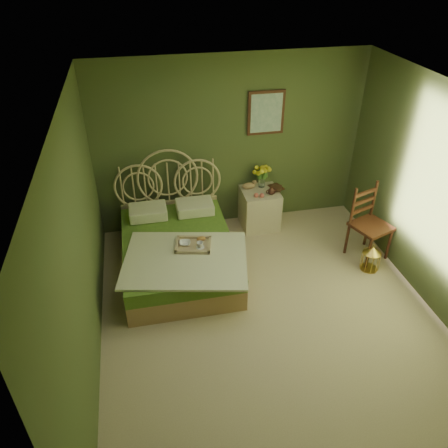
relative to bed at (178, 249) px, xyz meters
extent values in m
plane|color=#C5AF8E|center=(0.96, -1.19, -0.30)|extent=(4.50, 4.50, 0.00)
plane|color=silver|center=(0.96, -1.19, 2.30)|extent=(4.50, 4.50, 0.00)
plane|color=#43552D|center=(0.96, 1.06, 1.00)|extent=(4.00, 0.00, 4.00)
plane|color=#43552D|center=(-1.04, -1.19, 1.00)|extent=(0.00, 4.50, 4.50)
plane|color=#43552D|center=(2.96, -1.19, 1.00)|extent=(0.00, 4.50, 4.50)
cube|color=#391A0F|center=(1.48, 1.04, 1.45)|extent=(0.54, 0.03, 0.64)
cube|color=beige|center=(1.48, 1.02, 1.45)|extent=(0.46, 0.01, 0.56)
cube|color=#A97B54|center=(0.00, -0.06, -0.15)|extent=(1.45, 1.93, 0.29)
cube|color=olive|center=(0.00, -0.06, 0.09)|extent=(1.45, 1.93, 0.19)
cube|color=white|center=(0.05, -0.49, 0.20)|extent=(1.73, 1.45, 0.03)
cube|color=white|center=(-0.34, 0.61, 0.27)|extent=(0.53, 0.39, 0.15)
cube|color=white|center=(0.33, 0.61, 0.27)|extent=(0.53, 0.39, 0.15)
cube|color=tan|center=(0.18, -0.26, 0.20)|extent=(0.52, 0.44, 0.04)
ellipsoid|color=#B77A38|center=(0.30, -0.17, 0.25)|extent=(0.12, 0.07, 0.05)
cube|color=beige|center=(1.38, 0.79, 0.01)|extent=(0.56, 0.56, 0.61)
cylinder|color=silver|center=(1.43, 0.93, 0.41)|extent=(0.10, 0.10, 0.18)
ellipsoid|color=#A97B54|center=(1.22, 0.91, 0.37)|extent=(0.21, 0.11, 0.10)
sphere|color=#D46052|center=(1.26, 0.63, 0.35)|extent=(0.07, 0.07, 0.07)
sphere|color=#D46052|center=(1.34, 0.60, 0.35)|extent=(0.07, 0.07, 0.07)
cube|color=#391A0F|center=(2.66, -0.30, 0.21)|extent=(0.60, 0.60, 0.04)
cylinder|color=#391A0F|center=(2.46, -0.50, -0.04)|extent=(0.04, 0.04, 0.51)
cylinder|color=#391A0F|center=(2.87, -0.50, -0.04)|extent=(0.04, 0.04, 0.51)
cylinder|color=#391A0F|center=(2.46, -0.09, -0.04)|extent=(0.04, 0.04, 0.51)
cylinder|color=#391A0F|center=(2.87, -0.09, -0.04)|extent=(0.04, 0.04, 0.51)
cube|color=#391A0F|center=(2.66, -0.09, 0.49)|extent=(0.40, 0.18, 0.56)
cylinder|color=gold|center=(2.58, -0.58, -0.29)|extent=(0.24, 0.24, 0.01)
cylinder|color=gold|center=(2.58, -0.58, -0.16)|extent=(0.24, 0.24, 0.27)
cone|color=gold|center=(2.58, -0.58, 0.02)|extent=(0.24, 0.24, 0.10)
imported|color=#381E0F|center=(1.56, 0.81, 0.33)|extent=(0.23, 0.27, 0.02)
imported|color=#472819|center=(1.56, 0.81, 0.35)|extent=(0.23, 0.26, 0.02)
imported|color=white|center=(0.08, -0.21, 0.24)|extent=(0.16, 0.16, 0.04)
imported|color=white|center=(0.26, -0.32, 0.27)|extent=(0.09, 0.09, 0.08)
camera|label=1|loc=(-0.36, -4.79, 3.57)|focal=35.00mm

